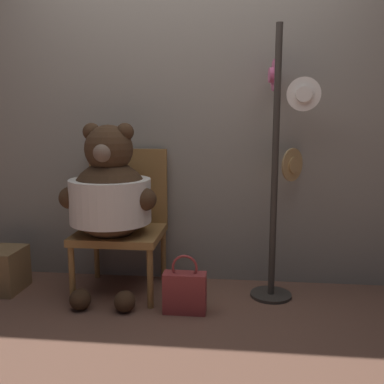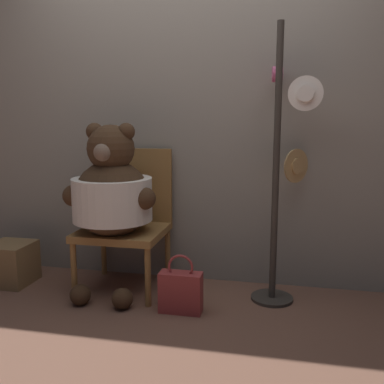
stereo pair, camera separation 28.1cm
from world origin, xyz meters
The scene contains 7 objects.
ground_plane centered at (0.00, 0.00, 0.00)m, with size 14.00×14.00×0.00m, color brown.
wall_back centered at (0.00, 0.76, 1.35)m, with size 8.00×0.10×2.70m.
chair centered at (-0.43, 0.50, 0.51)m, with size 0.58×0.55×0.99m.
teddy_bear centered at (-0.46, 0.31, 0.70)m, with size 0.65×0.57×1.17m.
hat_display_rack centered at (0.65, 0.46, 0.87)m, with size 0.41×0.39×1.79m.
handbag_on_ground centered at (0.06, 0.12, 0.14)m, with size 0.27×0.11×0.38m.
wooden_crate centered at (-1.28, 0.33, 0.15)m, with size 0.30×0.30×0.30m.
Camera 1 is at (0.37, -2.38, 1.19)m, focal length 40.00 mm.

